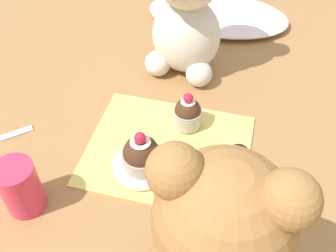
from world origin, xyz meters
TOP-DOWN VIEW (x-y plane):
  - ground_plane at (0.00, 0.00)m, footprint 4.00×4.00m
  - knitted_placemat at (0.00, 0.00)m, footprint 0.25×0.21m
  - tulle_cloth at (0.01, 0.39)m, footprint 0.31×0.18m
  - teddy_bear_cream at (-0.02, 0.21)m, footprint 0.14×0.14m
  - cupcake_near_cream_bear at (0.02, 0.06)m, footprint 0.05×0.05m
  - saucer_plate at (-0.03, -0.04)m, footprint 0.09×0.09m
  - cupcake_near_tan_bear at (-0.03, -0.04)m, footprint 0.06×0.06m
  - juice_glass at (-0.17, -0.14)m, footprint 0.05×0.05m

SIDE VIEW (x-z plane):
  - ground_plane at x=0.00m, z-range 0.00..0.00m
  - knitted_placemat at x=0.00m, z-range 0.00..0.01m
  - saucer_plate at x=-0.03m, z-range 0.01..0.01m
  - tulle_cloth at x=0.01m, z-range 0.00..0.03m
  - cupcake_near_cream_bear at x=0.02m, z-range 0.00..0.06m
  - cupcake_near_tan_bear at x=-0.03m, z-range 0.00..0.07m
  - juice_glass at x=-0.17m, z-range 0.00..0.08m
  - teddy_bear_cream at x=-0.02m, z-range 0.00..0.25m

